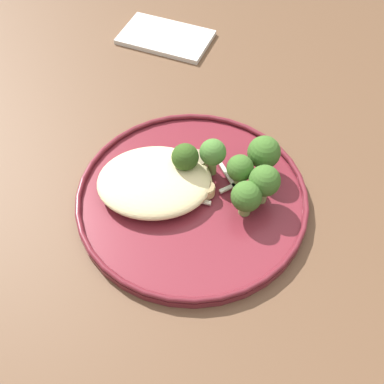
{
  "coord_description": "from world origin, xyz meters",
  "views": [
    {
      "loc": [
        -0.05,
        -0.36,
        1.23
      ],
      "look_at": [
        -0.05,
        0.01,
        0.76
      ],
      "focal_mm": 45.31,
      "sensor_mm": 36.0,
      "label": 1
    }
  ],
  "objects": [
    {
      "name": "broccoli_floret_near_rim",
      "position": [
        0.02,
        -0.02,
        0.78
      ],
      "size": [
        0.04,
        0.04,
        0.05
      ],
      "color": "#7A994C",
      "rests_on": "dinner_plate"
    },
    {
      "name": "seared_scallop_tiny_bay",
      "position": [
        -0.03,
        0.01,
        0.76
      ],
      "size": [
        0.02,
        0.02,
        0.01
      ],
      "color": "#DBB77A",
      "rests_on": "dinner_plate"
    },
    {
      "name": "folded_napkin",
      "position": [
        -0.08,
        0.35,
        0.74
      ],
      "size": [
        0.17,
        0.14,
        0.01
      ],
      "primitive_type": "cube",
      "rotation": [
        0.0,
        0.0,
        -0.41
      ],
      "color": "silver",
      "rests_on": "wooden_dining_table"
    },
    {
      "name": "onion_sliver_short_strip",
      "position": [
        0.03,
        0.02,
        0.75
      ],
      "size": [
        0.03,
        0.05,
        0.0
      ],
      "primitive_type": "cube",
      "rotation": [
        0.0,
        0.0,
        1.03
      ],
      "color": "silver",
      "rests_on": "dinner_plate"
    },
    {
      "name": "wooden_dining_table",
      "position": [
        0.0,
        0.0,
        0.66
      ],
      "size": [
        1.4,
        1.0,
        0.74
      ],
      "color": "brown",
      "rests_on": "ground"
    },
    {
      "name": "seared_scallop_left_edge",
      "position": [
        -0.04,
        0.05,
        0.76
      ],
      "size": [
        0.03,
        0.03,
        0.02
      ],
      "color": "beige",
      "rests_on": "dinner_plate"
    },
    {
      "name": "onion_sliver_pale_crescent",
      "position": [
        0.01,
        0.02,
        0.75
      ],
      "size": [
        0.04,
        0.02,
        0.0
      ],
      "primitive_type": "cube",
      "rotation": [
        0.0,
        0.0,
        3.63
      ],
      "color": "silver",
      "rests_on": "dinner_plate"
    },
    {
      "name": "broccoli_floret_split_head",
      "position": [
        0.05,
        0.05,
        0.78
      ],
      "size": [
        0.04,
        0.04,
        0.06
      ],
      "color": "#89A356",
      "rests_on": "dinner_plate"
    },
    {
      "name": "broccoli_floret_tall_stalk",
      "position": [
        -0.05,
        0.04,
        0.79
      ],
      "size": [
        0.03,
        0.03,
        0.06
      ],
      "color": "#7A994C",
      "rests_on": "dinner_plate"
    },
    {
      "name": "seared_scallop_front_small",
      "position": [
        -0.09,
        0.03,
        0.76
      ],
      "size": [
        0.03,
        0.03,
        0.02
      ],
      "color": "#E5C689",
      "rests_on": "dinner_plate"
    },
    {
      "name": "broccoli_floret_rear_charred",
      "position": [
        -0.02,
        0.05,
        0.79
      ],
      "size": [
        0.03,
        0.03,
        0.06
      ],
      "color": "#7A994C",
      "rests_on": "dinner_plate"
    },
    {
      "name": "dinner_plate",
      "position": [
        -0.05,
        0.01,
        0.75
      ],
      "size": [
        0.29,
        0.29,
        0.02
      ],
      "color": "maroon",
      "rests_on": "wooden_dining_table"
    },
    {
      "name": "broccoli_floret_left_leaning",
      "position": [
        0.01,
        0.02,
        0.78
      ],
      "size": [
        0.03,
        0.03,
        0.05
      ],
      "color": "#7A994C",
      "rests_on": "dinner_plate"
    },
    {
      "name": "onion_sliver_curled_piece",
      "position": [
        -0.05,
        -0.0,
        0.75
      ],
      "size": [
        0.05,
        0.02,
        0.0
      ],
      "primitive_type": "cube",
      "rotation": [
        0.0,
        0.0,
        6.01
      ],
      "color": "silver",
      "rests_on": "dinner_plate"
    },
    {
      "name": "onion_sliver_long_sliver",
      "position": [
        -0.0,
        0.04,
        0.75
      ],
      "size": [
        0.03,
        0.05,
        0.0
      ],
      "primitive_type": "cube",
      "rotation": [
        0.0,
        0.0,
        5.1
      ],
      "color": "silver",
      "rests_on": "dinner_plate"
    },
    {
      "name": "seared_scallop_center_golden",
      "position": [
        -0.09,
        0.05,
        0.76
      ],
      "size": [
        0.03,
        0.03,
        0.01
      ],
      "color": "beige",
      "rests_on": "dinner_plate"
    },
    {
      "name": "seared_scallop_tilted_round",
      "position": [
        -0.14,
        0.03,
        0.76
      ],
      "size": [
        0.03,
        0.03,
        0.02
      ],
      "color": "beige",
      "rests_on": "dinner_plate"
    },
    {
      "name": "broccoli_floret_center_pile",
      "position": [
        0.04,
        0.0,
        0.79
      ],
      "size": [
        0.04,
        0.04,
        0.06
      ],
      "color": "#89A356",
      "rests_on": "dinner_plate"
    },
    {
      "name": "ground",
      "position": [
        0.0,
        0.0,
        0.0
      ],
      "size": [
        6.0,
        6.0,
        0.0
      ],
      "primitive_type": "plane",
      "color": "#2D2B28"
    },
    {
      "name": "noodle_bed",
      "position": [
        -0.09,
        0.02,
        0.76
      ],
      "size": [
        0.14,
        0.12,
        0.03
      ],
      "color": "beige",
      "rests_on": "dinner_plate"
    }
  ]
}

